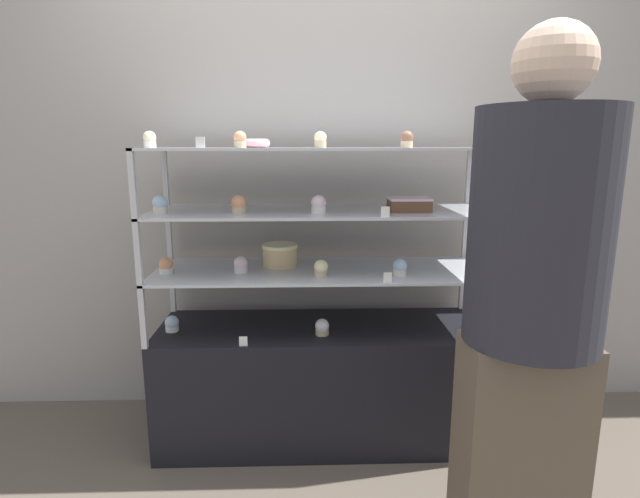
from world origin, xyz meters
name	(u,v)px	position (x,y,z in m)	size (l,w,h in m)	color
ground_plane	(320,434)	(0.00, 0.00, 0.00)	(20.00, 20.00, 0.00)	brown
back_wall	(318,170)	(0.00, 0.40, 1.30)	(8.00, 0.05, 2.60)	gray
display_base	(320,381)	(0.00, 0.00, 0.29)	(1.55, 0.51, 0.58)	black
display_riser_lower	(320,272)	(0.00, 0.00, 0.84)	(1.55, 0.51, 0.28)	#B7B7BC
display_riser_middle	(320,213)	(0.00, 0.00, 1.12)	(1.55, 0.51, 0.28)	#B7B7BC
display_riser_upper	(320,151)	(0.00, 0.00, 1.41)	(1.55, 0.51, 0.28)	#B7B7BC
layer_cake_centerpiece	(280,255)	(-0.19, 0.07, 0.91)	(0.17, 0.17, 0.11)	#DBBC84
sheet_cake_frosted	(409,204)	(0.40, -0.05, 1.17)	(0.19, 0.14, 0.06)	brown
cupcake_0	(172,324)	(-0.70, -0.04, 0.61)	(0.06, 0.06, 0.08)	white
cupcake_1	(322,327)	(0.01, -0.11, 0.61)	(0.06, 0.06, 0.08)	#CCB28C
cupcake_2	(474,326)	(0.71, -0.12, 0.61)	(0.06, 0.06, 0.08)	#CCB28C
price_tag_0	(243,341)	(-0.34, -0.23, 0.60)	(0.04, 0.00, 0.04)	white
cupcake_3	(166,266)	(-0.70, -0.05, 0.89)	(0.06, 0.06, 0.07)	white
cupcake_4	(241,265)	(-0.37, -0.04, 0.89)	(0.06, 0.06, 0.07)	white
cupcake_5	(321,268)	(0.00, -0.12, 0.89)	(0.06, 0.06, 0.07)	#CCB28C
cupcake_6	(400,268)	(0.36, -0.12, 0.89)	(0.06, 0.06, 0.07)	white
cupcake_7	(482,268)	(0.72, -0.13, 0.89)	(0.06, 0.06, 0.07)	#CCB28C
price_tag_1	(388,277)	(0.28, -0.23, 0.88)	(0.04, 0.00, 0.04)	white
cupcake_8	(160,205)	(-0.70, -0.09, 1.18)	(0.07, 0.07, 0.08)	beige
cupcake_9	(239,205)	(-0.36, -0.10, 1.18)	(0.07, 0.07, 0.08)	#CCB28C
cupcake_10	(319,205)	(-0.01, -0.11, 1.18)	(0.07, 0.07, 0.08)	white
cupcake_11	(485,204)	(0.72, -0.12, 1.18)	(0.07, 0.07, 0.08)	#CCB28C
price_tag_2	(385,212)	(0.26, -0.23, 1.16)	(0.04, 0.00, 0.04)	white
cupcake_12	(150,140)	(-0.73, -0.08, 1.45)	(0.05, 0.05, 0.07)	white
cupcake_13	(240,140)	(-0.34, -0.09, 1.45)	(0.05, 0.05, 0.07)	#CCB28C
cupcake_14	(320,140)	(0.00, -0.05, 1.45)	(0.05, 0.05, 0.07)	#CCB28C
cupcake_15	(407,140)	(0.36, -0.14, 1.45)	(0.05, 0.05, 0.07)	#CCB28C
cupcake_16	(486,140)	(0.70, -0.12, 1.45)	(0.05, 0.05, 0.07)	beige
price_tag_3	(200,142)	(-0.48, -0.23, 1.44)	(0.04, 0.00, 0.04)	white
donut_glazed	(255,143)	(-0.29, 0.06, 1.44)	(0.14, 0.14, 0.04)	#EFB2BC
customer_figure	(532,303)	(0.64, -0.81, 0.95)	(0.41, 0.41, 1.78)	brown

